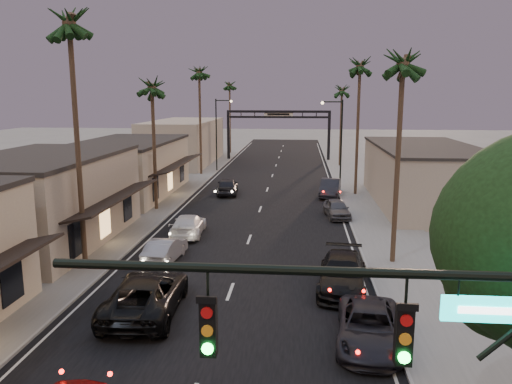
% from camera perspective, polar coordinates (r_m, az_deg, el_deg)
% --- Properties ---
extents(ground, '(200.00, 200.00, 0.00)m').
position_cam_1_polar(ground, '(44.77, 0.79, -1.13)').
color(ground, slate).
rests_on(ground, ground).
extents(road, '(14.00, 120.00, 0.02)m').
position_cam_1_polar(road, '(49.66, 1.23, 0.08)').
color(road, black).
rests_on(road, ground).
extents(sidewalk_left, '(5.00, 92.00, 0.12)m').
position_cam_1_polar(sidewalk_left, '(57.86, -7.73, 1.59)').
color(sidewalk_left, slate).
rests_on(sidewalk_left, ground).
extents(sidewalk_right, '(5.00, 92.00, 0.12)m').
position_cam_1_polar(sidewalk_right, '(56.77, 11.33, 1.29)').
color(sidewalk_right, slate).
rests_on(sidewalk_right, ground).
extents(storefront_mid, '(8.00, 14.00, 5.50)m').
position_cam_1_polar(storefront_mid, '(34.47, -23.20, -1.01)').
color(storefront_mid, gray).
rests_on(storefront_mid, ground).
extents(storefront_far, '(8.00, 16.00, 5.00)m').
position_cam_1_polar(storefront_far, '(48.96, -14.39, 2.54)').
color(storefront_far, tan).
rests_on(storefront_far, ground).
extents(storefront_dist, '(8.00, 20.00, 6.00)m').
position_cam_1_polar(storefront_dist, '(70.85, -8.24, 5.68)').
color(storefront_dist, gray).
rests_on(storefront_dist, ground).
extents(building_right, '(8.00, 18.00, 5.00)m').
position_cam_1_polar(building_right, '(45.48, 18.68, 1.68)').
color(building_right, gray).
rests_on(building_right, ground).
extents(traffic_signal, '(8.51, 0.22, 7.80)m').
position_cam_1_polar(traffic_signal, '(9.10, 20.82, -17.89)').
color(traffic_signal, black).
rests_on(traffic_signal, ground).
extents(arch, '(15.20, 0.40, 7.27)m').
position_cam_1_polar(arch, '(73.83, 2.58, 7.96)').
color(arch, black).
rests_on(arch, ground).
extents(streetlight_right, '(2.13, 0.30, 9.00)m').
position_cam_1_polar(streetlight_right, '(48.96, 9.40, 6.07)').
color(streetlight_right, black).
rests_on(streetlight_right, ground).
extents(streetlight_left, '(2.13, 0.30, 9.00)m').
position_cam_1_polar(streetlight_left, '(62.63, -4.31, 7.22)').
color(streetlight_left, black).
rests_on(streetlight_left, ground).
extents(palm_lb, '(3.20, 3.20, 15.20)m').
position_cam_1_polar(palm_lb, '(28.56, -20.63, 18.37)').
color(palm_lb, '#38281C').
rests_on(palm_lb, ground).
extents(palm_lc, '(3.20, 3.20, 12.20)m').
position_cam_1_polar(palm_lc, '(41.42, -11.84, 12.25)').
color(palm_lc, '#38281C').
rests_on(palm_lc, ground).
extents(palm_ld, '(3.20, 3.20, 14.20)m').
position_cam_1_polar(palm_ld, '(59.93, -6.52, 13.79)').
color(palm_ld, '#38281C').
rests_on(palm_ld, ground).
extents(palm_ra, '(3.20, 3.20, 13.20)m').
position_cam_1_polar(palm_ra, '(28.24, 16.50, 14.73)').
color(palm_ra, '#38281C').
rests_on(palm_ra, ground).
extents(palm_rb, '(3.20, 3.20, 14.20)m').
position_cam_1_polar(palm_rb, '(48.05, 11.82, 14.36)').
color(palm_rb, '#38281C').
rests_on(palm_rb, ground).
extents(palm_rc, '(3.20, 3.20, 12.20)m').
position_cam_1_polar(palm_rc, '(67.88, 9.81, 11.72)').
color(palm_rc, '#38281C').
rests_on(palm_rc, ground).
extents(palm_far, '(3.20, 3.20, 13.20)m').
position_cam_1_polar(palm_far, '(82.50, -3.04, 12.37)').
color(palm_far, '#38281C').
rests_on(palm_far, ground).
extents(oncoming_pickup, '(3.19, 6.39, 1.74)m').
position_cam_1_polar(oncoming_pickup, '(22.65, -12.44, -11.34)').
color(oncoming_pickup, black).
rests_on(oncoming_pickup, ground).
extents(oncoming_silver, '(1.78, 4.26, 1.37)m').
position_cam_1_polar(oncoming_silver, '(29.26, -10.35, -6.50)').
color(oncoming_silver, gray).
rests_on(oncoming_silver, ground).
extents(oncoming_white, '(2.28, 5.02, 1.43)m').
position_cam_1_polar(oncoming_white, '(34.35, -7.74, -3.75)').
color(oncoming_white, silver).
rests_on(oncoming_white, ground).
extents(oncoming_dgrey, '(2.32, 4.90, 1.62)m').
position_cam_1_polar(oncoming_dgrey, '(48.11, -3.28, 0.68)').
color(oncoming_dgrey, black).
rests_on(oncoming_dgrey, ground).
extents(curbside_near, '(2.89, 5.37, 1.43)m').
position_cam_1_polar(curbside_near, '(20.12, 12.78, -14.80)').
color(curbside_near, black).
rests_on(curbside_near, ground).
extents(curbside_black, '(2.83, 5.78, 1.62)m').
position_cam_1_polar(curbside_black, '(25.06, 9.82, -9.18)').
color(curbside_black, black).
rests_on(curbside_black, ground).
extents(curbside_grey, '(2.21, 4.31, 1.40)m').
position_cam_1_polar(curbside_grey, '(39.40, 9.23, -1.90)').
color(curbside_grey, '#46474B').
rests_on(curbside_grey, ground).
extents(curbside_far, '(2.35, 5.14, 1.63)m').
position_cam_1_polar(curbside_far, '(47.54, 8.47, 0.46)').
color(curbside_far, black).
rests_on(curbside_far, ground).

